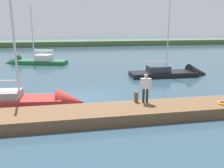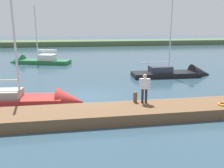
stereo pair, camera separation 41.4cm
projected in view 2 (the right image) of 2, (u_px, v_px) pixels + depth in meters
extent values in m
plane|color=#2D4756|center=(89.00, 97.00, 17.13)|extent=(200.00, 200.00, 0.00)
cube|color=#4C603D|center=(76.00, 45.00, 60.46)|extent=(180.00, 8.00, 2.40)
cube|color=brown|center=(95.00, 114.00, 13.05)|extent=(24.74, 2.43, 0.58)
cylinder|color=brown|center=(135.00, 97.00, 14.11)|extent=(0.23, 0.23, 0.61)
torus|color=orange|center=(224.00, 104.00, 13.66)|extent=(0.66, 0.66, 0.10)
cube|color=#236638|center=(44.00, 63.00, 31.87)|extent=(7.21, 4.21, 0.90)
cone|color=#236638|center=(16.00, 63.00, 32.48)|extent=(2.51, 2.65, 2.15)
cube|color=silver|center=(47.00, 57.00, 31.60)|extent=(2.43, 2.23, 0.74)
cylinder|color=silver|center=(36.00, 33.00, 31.05)|extent=(0.13, 0.13, 6.96)
cylinder|color=silver|center=(48.00, 51.00, 31.39)|extent=(2.68, 0.98, 0.11)
cylinder|color=silver|center=(47.00, 50.00, 31.36)|extent=(2.46, 1.03, 0.25)
cube|color=black|center=(165.00, 76.00, 23.91)|extent=(6.56, 2.32, 0.76)
cone|color=black|center=(201.00, 75.00, 24.43)|extent=(2.01, 2.22, 2.18)
cube|color=#333842|center=(160.00, 69.00, 23.68)|extent=(2.16, 1.53, 0.60)
cylinder|color=silver|center=(171.00, 32.00, 22.94)|extent=(0.11, 0.11, 7.72)
cylinder|color=silver|center=(155.00, 63.00, 23.44)|extent=(2.89, 0.15, 0.09)
cube|color=#B22823|center=(10.00, 103.00, 15.57)|extent=(6.91, 2.62, 0.82)
cone|color=#B22823|center=(70.00, 102.00, 15.81)|extent=(1.94, 2.12, 1.95)
cube|color=gray|center=(0.00, 94.00, 15.38)|extent=(2.72, 1.67, 0.48)
cylinder|color=silver|center=(15.00, 43.00, 14.68)|extent=(0.13, 0.13, 6.94)
cylinder|color=#28282D|center=(146.00, 96.00, 13.92)|extent=(0.14, 0.14, 0.85)
cylinder|color=#28282D|center=(142.00, 96.00, 13.93)|extent=(0.14, 0.14, 0.85)
cube|color=white|center=(145.00, 84.00, 13.75)|extent=(0.50, 0.32, 0.61)
sphere|color=tan|center=(145.00, 76.00, 13.64)|extent=(0.23, 0.23, 0.23)
cylinder|color=white|center=(150.00, 84.00, 13.72)|extent=(0.09, 0.09, 0.58)
cylinder|color=white|center=(140.00, 83.00, 13.77)|extent=(0.09, 0.09, 0.58)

